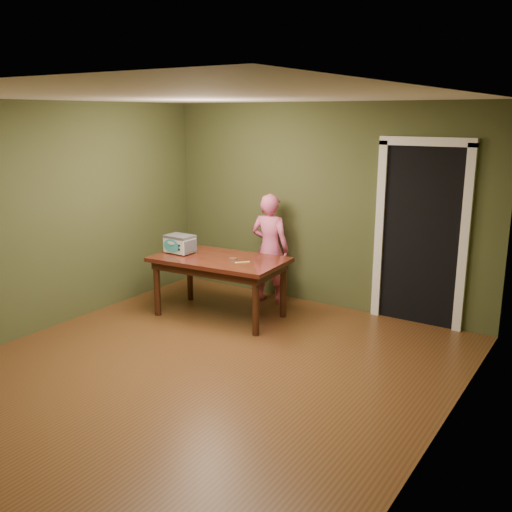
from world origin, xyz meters
name	(u,v)px	position (x,y,z in m)	size (l,w,h in m)	color
floor	(203,371)	(0.00, 0.00, 0.00)	(5.00, 5.00, 0.00)	brown
room_shell	(199,198)	(0.00, 0.00, 1.71)	(4.52, 5.02, 2.61)	#3E4726
doorway	(428,232)	(1.30, 2.78, 1.06)	(1.10, 0.66, 2.25)	black
dining_table	(220,266)	(-0.80, 1.36, 0.65)	(1.66, 1.02, 0.75)	#3B110D
toy_oven	(180,243)	(-1.36, 1.28, 0.87)	(0.38, 0.27, 0.23)	#4C4F54
baking_pan	(233,259)	(-0.60, 1.36, 0.76)	(0.10, 0.10, 0.02)	silver
spatula	(242,262)	(-0.43, 1.31, 0.75)	(0.18, 0.03, 0.01)	#D4C45C
child	(270,248)	(-0.60, 2.20, 0.73)	(0.53, 0.35, 1.45)	#DA5983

